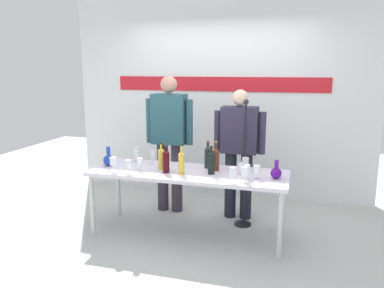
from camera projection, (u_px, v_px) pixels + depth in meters
The scene contains 26 objects.
ground_plane at pixel (188, 235), 4.23m from camera, with size 10.00×10.00×0.00m, color #B3BAB2.
back_wall at pixel (219, 91), 5.38m from camera, with size 4.31×0.11×3.00m.
display_table at pixel (188, 176), 4.09m from camera, with size 2.12×0.72×0.73m.
decanter_blue_left at pixel (109, 160), 4.30m from camera, with size 0.12×0.12×0.22m.
decanter_blue_right at pixel (276, 172), 3.80m from camera, with size 0.11×0.11×0.19m.
presenter_left at pixel (169, 135), 4.77m from camera, with size 0.61×0.22×1.73m.
presenter_right at pixel (239, 146), 4.55m from camera, with size 0.62×0.22×1.58m.
wine_bottle_0 at pixel (211, 162), 3.95m from camera, with size 0.07×0.07×0.30m.
wine_bottle_1 at pixel (216, 159), 4.08m from camera, with size 0.08×0.08×0.33m.
wine_bottle_2 at pixel (161, 158), 4.13m from camera, with size 0.07×0.07×0.30m.
wine_bottle_3 at pixel (181, 162), 3.94m from camera, with size 0.06×0.06×0.32m.
wine_bottle_4 at pixel (166, 161), 4.00m from camera, with size 0.07×0.07×0.29m.
wine_bottle_5 at pixel (208, 156), 4.19m from camera, with size 0.07×0.07×0.30m.
wine_glass_left_0 at pixel (128, 164), 3.95m from camera, with size 0.06×0.06×0.15m.
wine_glass_left_1 at pixel (137, 154), 4.44m from camera, with size 0.07×0.07×0.14m.
wine_glass_left_2 at pixel (140, 162), 4.10m from camera, with size 0.06×0.06×0.14m.
wine_glass_left_3 at pixel (153, 155), 4.37m from camera, with size 0.06×0.06×0.16m.
wine_glass_left_4 at pixel (137, 151), 4.52m from camera, with size 0.06×0.06×0.17m.
wine_glass_left_5 at pixel (113, 161), 4.03m from camera, with size 0.07×0.07×0.16m.
wine_glass_right_0 at pixel (233, 172), 3.63m from camera, with size 0.07×0.07×0.16m.
wine_glass_right_1 at pixel (257, 169), 3.78m from camera, with size 0.06×0.06×0.14m.
wine_glass_right_2 at pixel (245, 161), 4.09m from camera, with size 0.07×0.07×0.15m.
wine_glass_right_3 at pixel (241, 166), 3.95m from camera, with size 0.06×0.06×0.13m.
wine_glass_right_4 at pixel (247, 169), 3.77m from camera, with size 0.06×0.06×0.15m.
wine_glass_right_5 at pixel (245, 172), 3.67m from camera, with size 0.07×0.07×0.15m.
microphone_stand at pixel (244, 185), 4.40m from camera, with size 0.20×0.20×1.49m.
Camera 1 is at (1.13, -3.78, 1.83)m, focal length 35.42 mm.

